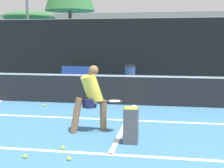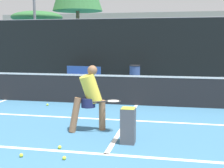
{
  "view_description": "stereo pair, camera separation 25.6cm",
  "coord_description": "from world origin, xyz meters",
  "px_view_note": "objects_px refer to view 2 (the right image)",
  "views": [
    {
      "loc": [
        0.91,
        -2.1,
        2.0
      ],
      "look_at": [
        -0.35,
        5.43,
        0.95
      ],
      "focal_mm": 50.0,
      "sensor_mm": 36.0,
      "label": 1
    },
    {
      "loc": [
        1.16,
        -2.05,
        2.0
      ],
      "look_at": [
        -0.35,
        5.43,
        0.95
      ],
      "focal_mm": 50.0,
      "sensor_mm": 36.0,
      "label": 2
    }
  ],
  "objects_px": {
    "courtside_bench": "(83,75)",
    "trash_bin": "(135,76)",
    "parked_car": "(92,64)",
    "player_practicing": "(90,96)",
    "ball_hopper": "(128,125)"
  },
  "relations": [
    {
      "from": "player_practicing",
      "to": "parked_car",
      "type": "distance_m",
      "value": 12.15
    },
    {
      "from": "trash_bin",
      "to": "parked_car",
      "type": "height_order",
      "value": "parked_car"
    },
    {
      "from": "player_practicing",
      "to": "courtside_bench",
      "type": "bearing_deg",
      "value": 79.7
    },
    {
      "from": "ball_hopper",
      "to": "courtside_bench",
      "type": "distance_m",
      "value": 8.39
    },
    {
      "from": "player_practicing",
      "to": "courtside_bench",
      "type": "relative_size",
      "value": 0.86
    },
    {
      "from": "trash_bin",
      "to": "parked_car",
      "type": "relative_size",
      "value": 0.23
    },
    {
      "from": "courtside_bench",
      "to": "trash_bin",
      "type": "xyz_separation_m",
      "value": [
        2.39,
        0.08,
        0.01
      ]
    },
    {
      "from": "trash_bin",
      "to": "parked_car",
      "type": "xyz_separation_m",
      "value": [
        -3.2,
        4.61,
        0.17
      ]
    },
    {
      "from": "player_practicing",
      "to": "courtside_bench",
      "type": "height_order",
      "value": "player_practicing"
    },
    {
      "from": "trash_bin",
      "to": "parked_car",
      "type": "bearing_deg",
      "value": 124.73
    },
    {
      "from": "ball_hopper",
      "to": "trash_bin",
      "type": "xyz_separation_m",
      "value": [
        -0.87,
        7.81,
        0.11
      ]
    },
    {
      "from": "ball_hopper",
      "to": "trash_bin",
      "type": "bearing_deg",
      "value": 96.38
    },
    {
      "from": "player_practicing",
      "to": "trash_bin",
      "type": "relative_size",
      "value": 1.56
    },
    {
      "from": "parked_car",
      "to": "player_practicing",
      "type": "bearing_deg",
      "value": -75.13
    },
    {
      "from": "player_practicing",
      "to": "ball_hopper",
      "type": "distance_m",
      "value": 1.24
    }
  ]
}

